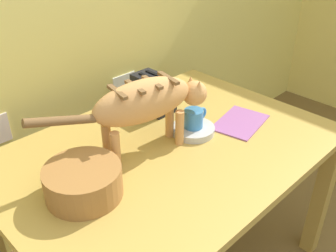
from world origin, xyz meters
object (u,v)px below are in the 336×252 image
dining_table (168,163)px  toaster (153,93)px  coffee_mug (194,118)px  wicker_basket (83,181)px  saucer_bowl (193,130)px  cat (148,103)px  magazine (240,122)px  book_stack (170,94)px

dining_table → toaster: toaster is taller
coffee_mug → wicker_basket: 0.57m
saucer_bowl → wicker_basket: size_ratio=0.71×
cat → magazine: cat is taller
coffee_mug → toaster: bearing=85.1°
coffee_mug → book_stack: coffee_mug is taller
saucer_bowl → magazine: bearing=-24.0°
saucer_bowl → toaster: 0.29m
saucer_bowl → toaster: (0.03, 0.28, 0.07)m
saucer_bowl → toaster: toaster is taller
book_stack → toaster: bearing=-169.2°
coffee_mug → book_stack: size_ratio=0.64×
coffee_mug → book_stack: (0.16, 0.31, -0.05)m
cat → wicker_basket: size_ratio=2.76×
magazine → book_stack: book_stack is taller
dining_table → cat: (-0.07, 0.04, 0.30)m
magazine → toaster: toaster is taller
book_stack → wicker_basket: bearing=-156.6°
dining_table → cat: cat is taller
dining_table → saucer_bowl: saucer_bowl is taller
saucer_bowl → dining_table: bearing=-179.1°
dining_table → wicker_basket: size_ratio=5.23×
saucer_bowl → magazine: size_ratio=0.71×
cat → coffee_mug: cat is taller
book_stack → coffee_mug: bearing=-117.8°
saucer_bowl → book_stack: size_ratio=0.97×
coffee_mug → magazine: bearing=-24.3°
toaster → saucer_bowl: bearing=-95.6°
dining_table → coffee_mug: coffee_mug is taller
dining_table → book_stack: size_ratio=7.16×
saucer_bowl → wicker_basket: wicker_basket is taller
dining_table → cat: bearing=145.8°
cat → coffee_mug: size_ratio=5.94×
magazine → book_stack: 0.41m
toaster → magazine: bearing=-63.5°
dining_table → coffee_mug: size_ratio=11.26×
dining_table → book_stack: 0.46m
wicker_basket → toaster: 0.67m
toaster → book_stack: bearing=10.8°
wicker_basket → toaster: size_ratio=1.33×
magazine → toaster: 0.43m
cat → magazine: (0.44, -0.14, -0.21)m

